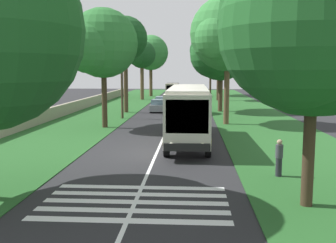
{
  "coord_description": "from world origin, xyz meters",
  "views": [
    {
      "loc": [
        -21.96,
        -2.06,
        4.8
      ],
      "look_at": [
        2.35,
        -0.54,
        1.6
      ],
      "focal_mm": 41.78,
      "sensor_mm": 36.0,
      "label": 1
    }
  ],
  "objects_px": {
    "roadside_tree_right_1": "(219,53)",
    "utility_pole": "(122,74)",
    "coach_bus": "(188,111)",
    "roadside_tree_left_1": "(141,56)",
    "roadside_tree_left_2": "(101,45)",
    "roadside_tree_left_0": "(124,40)",
    "trailing_car_0": "(159,106)",
    "roadside_tree_right_2": "(309,25)",
    "roadside_tree_right_0": "(218,52)",
    "pedestrian": "(279,157)",
    "roadside_building": "(5,86)",
    "roadside_tree_right_4": "(226,36)",
    "trailing_minibus_0": "(172,89)",
    "trailing_car_1": "(162,102)",
    "roadside_tree_left_3": "(150,54)",
    "roadside_tree_right_3": "(209,49)",
    "trailing_car_2": "(192,98)"
  },
  "relations": [
    {
      "from": "roadside_building",
      "to": "trailing_car_2",
      "type": "bearing_deg",
      "value": -55.81
    },
    {
      "from": "coach_bus",
      "to": "roadside_tree_right_1",
      "type": "height_order",
      "value": "roadside_tree_right_1"
    },
    {
      "from": "roadside_tree_left_3",
      "to": "utility_pole",
      "type": "height_order",
      "value": "roadside_tree_left_3"
    },
    {
      "from": "roadside_tree_right_1",
      "to": "roadside_tree_right_3",
      "type": "distance_m",
      "value": 29.57
    },
    {
      "from": "trailing_minibus_0",
      "to": "roadside_tree_left_0",
      "type": "height_order",
      "value": "roadside_tree_left_0"
    },
    {
      "from": "roadside_building",
      "to": "roadside_tree_left_0",
      "type": "bearing_deg",
      "value": -92.49
    },
    {
      "from": "trailing_car_0",
      "to": "roadside_tree_right_4",
      "type": "height_order",
      "value": "roadside_tree_right_4"
    },
    {
      "from": "roadside_tree_right_1",
      "to": "utility_pole",
      "type": "relative_size",
      "value": 1.21
    },
    {
      "from": "roadside_tree_right_0",
      "to": "trailing_car_1",
      "type": "bearing_deg",
      "value": 147.58
    },
    {
      "from": "roadside_tree_right_2",
      "to": "roadside_tree_right_3",
      "type": "height_order",
      "value": "roadside_tree_right_3"
    },
    {
      "from": "roadside_tree_right_1",
      "to": "coach_bus",
      "type": "bearing_deg",
      "value": 170.89
    },
    {
      "from": "coach_bus",
      "to": "utility_pole",
      "type": "relative_size",
      "value": 1.31
    },
    {
      "from": "trailing_minibus_0",
      "to": "roadside_tree_right_4",
      "type": "height_order",
      "value": "roadside_tree_right_4"
    },
    {
      "from": "trailing_car_0",
      "to": "roadside_tree_right_2",
      "type": "distance_m",
      "value": 33.25
    },
    {
      "from": "trailing_car_1",
      "to": "utility_pole",
      "type": "height_order",
      "value": "utility_pole"
    },
    {
      "from": "trailing_minibus_0",
      "to": "roadside_tree_left_2",
      "type": "height_order",
      "value": "roadside_tree_left_2"
    },
    {
      "from": "coach_bus",
      "to": "roadside_building",
      "type": "relative_size",
      "value": 1.06
    },
    {
      "from": "roadside_tree_left_0",
      "to": "trailing_minibus_0",
      "type": "bearing_deg",
      "value": -9.15
    },
    {
      "from": "trailing_car_1",
      "to": "roadside_tree_right_4",
      "type": "bearing_deg",
      "value": -156.19
    },
    {
      "from": "coach_bus",
      "to": "roadside_tree_left_2",
      "type": "height_order",
      "value": "roadside_tree_left_2"
    },
    {
      "from": "roadside_tree_right_0",
      "to": "coach_bus",
      "type": "bearing_deg",
      "value": 173.57
    },
    {
      "from": "roadside_tree_left_3",
      "to": "pedestrian",
      "type": "height_order",
      "value": "roadside_tree_left_3"
    },
    {
      "from": "trailing_minibus_0",
      "to": "roadside_tree_right_0",
      "type": "xyz_separation_m",
      "value": [
        -6.87,
        -7.53,
        6.13
      ]
    },
    {
      "from": "roadside_tree_right_1",
      "to": "roadside_tree_right_2",
      "type": "xyz_separation_m",
      "value": [
        -32.1,
        -0.85,
        -0.49
      ]
    },
    {
      "from": "trailing_minibus_0",
      "to": "trailing_car_0",
      "type": "bearing_deg",
      "value": 179.14
    },
    {
      "from": "coach_bus",
      "to": "roadside_tree_right_4",
      "type": "distance_m",
      "value": 11.63
    },
    {
      "from": "roadside_tree_right_4",
      "to": "roadside_tree_right_1",
      "type": "bearing_deg",
      "value": -0.55
    },
    {
      "from": "roadside_tree_right_0",
      "to": "pedestrian",
      "type": "height_order",
      "value": "roadside_tree_right_0"
    },
    {
      "from": "trailing_car_1",
      "to": "roadside_tree_right_0",
      "type": "height_order",
      "value": "roadside_tree_right_0"
    },
    {
      "from": "trailing_car_1",
      "to": "roadside_tree_right_3",
      "type": "height_order",
      "value": "roadside_tree_right_3"
    },
    {
      "from": "roadside_tree_left_3",
      "to": "roadside_tree_right_1",
      "type": "bearing_deg",
      "value": -158.11
    },
    {
      "from": "coach_bus",
      "to": "roadside_tree_right_0",
      "type": "relative_size",
      "value": 1.1
    },
    {
      "from": "roadside_tree_right_0",
      "to": "roadside_tree_left_1",
      "type": "bearing_deg",
      "value": 84.98
    },
    {
      "from": "trailing_minibus_0",
      "to": "roadside_building",
      "type": "bearing_deg",
      "value": 143.6
    },
    {
      "from": "roadside_tree_right_0",
      "to": "roadside_tree_right_4",
      "type": "relative_size",
      "value": 0.9
    },
    {
      "from": "pedestrian",
      "to": "roadside_building",
      "type": "bearing_deg",
      "value": 43.61
    },
    {
      "from": "coach_bus",
      "to": "roadside_building",
      "type": "height_order",
      "value": "roadside_building"
    },
    {
      "from": "roadside_tree_left_3",
      "to": "roadside_building",
      "type": "relative_size",
      "value": 1.07
    },
    {
      "from": "roadside_tree_left_3",
      "to": "roadside_tree_right_3",
      "type": "relative_size",
      "value": 0.88
    },
    {
      "from": "trailing_minibus_0",
      "to": "roadside_tree_left_3",
      "type": "distance_m",
      "value": 8.11
    },
    {
      "from": "roadside_tree_left_0",
      "to": "roadside_tree_left_2",
      "type": "relative_size",
      "value": 1.1
    },
    {
      "from": "roadside_tree_left_0",
      "to": "roadside_tree_right_0",
      "type": "xyz_separation_m",
      "value": [
        18.71,
        -11.65,
        -0.49
      ]
    },
    {
      "from": "coach_bus",
      "to": "trailing_car_0",
      "type": "bearing_deg",
      "value": 10.4
    },
    {
      "from": "roadside_tree_left_0",
      "to": "roadside_tree_right_0",
      "type": "distance_m",
      "value": 22.04
    },
    {
      "from": "trailing_car_0",
      "to": "utility_pole",
      "type": "distance_m",
      "value": 8.5
    },
    {
      "from": "roadside_tree_left_2",
      "to": "roadside_tree_right_1",
      "type": "bearing_deg",
      "value": -38.07
    },
    {
      "from": "roadside_tree_left_1",
      "to": "roadside_tree_right_1",
      "type": "height_order",
      "value": "roadside_tree_right_1"
    },
    {
      "from": "trailing_minibus_0",
      "to": "roadside_tree_left_2",
      "type": "relative_size",
      "value": 0.61
    },
    {
      "from": "trailing_car_0",
      "to": "roadside_tree_right_2",
      "type": "height_order",
      "value": "roadside_tree_right_2"
    },
    {
      "from": "trailing_minibus_0",
      "to": "roadside_tree_left_2",
      "type": "xyz_separation_m",
      "value": [
        -37.42,
        3.94,
        5.28
      ]
    }
  ]
}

